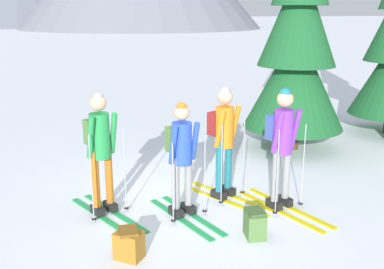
% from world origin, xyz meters
% --- Properties ---
extents(ground_plane, '(400.00, 400.00, 0.00)m').
position_xyz_m(ground_plane, '(0.00, 0.00, 0.00)').
color(ground_plane, white).
extents(skier_in_green, '(1.04, 1.62, 1.82)m').
position_xyz_m(skier_in_green, '(-1.25, 0.03, 1.04)').
color(skier_in_green, green).
rests_on(skier_in_green, ground).
extents(skier_in_blue, '(0.84, 1.57, 1.68)m').
position_xyz_m(skier_in_blue, '(-0.14, -0.30, 0.95)').
color(skier_in_blue, green).
rests_on(skier_in_blue, ground).
extents(skier_in_orange, '(1.18, 1.61, 1.79)m').
position_xyz_m(skier_in_orange, '(0.64, 0.16, 1.01)').
color(skier_in_orange, yellow).
rests_on(skier_in_orange, ground).
extents(skier_in_purple, '(0.90, 1.72, 1.83)m').
position_xyz_m(skier_in_purple, '(1.35, -0.41, 1.05)').
color(skier_in_purple, yellow).
rests_on(skier_in_purple, ground).
extents(pine_tree_mid, '(2.09, 2.09, 5.05)m').
position_xyz_m(pine_tree_mid, '(2.88, 2.31, 2.31)').
color(pine_tree_mid, '#51381E').
rests_on(pine_tree_mid, ground).
extents(backpack_on_snow_front, '(0.40, 0.38, 0.38)m').
position_xyz_m(backpack_on_snow_front, '(-1.02, -1.31, 0.19)').
color(backpack_on_snow_front, '#99661E').
rests_on(backpack_on_snow_front, ground).
extents(backpack_on_snow_beside, '(0.27, 0.34, 0.38)m').
position_xyz_m(backpack_on_snow_beside, '(0.65, -1.17, 0.19)').
color(backpack_on_snow_beside, '#4C7238').
rests_on(backpack_on_snow_beside, ground).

